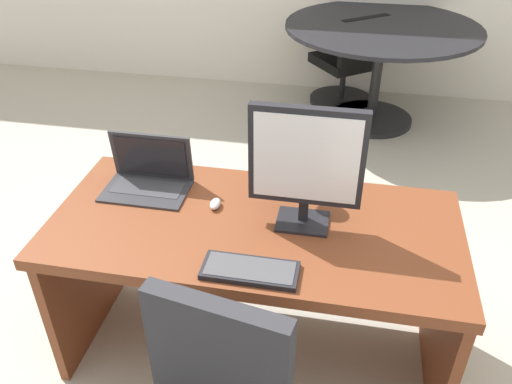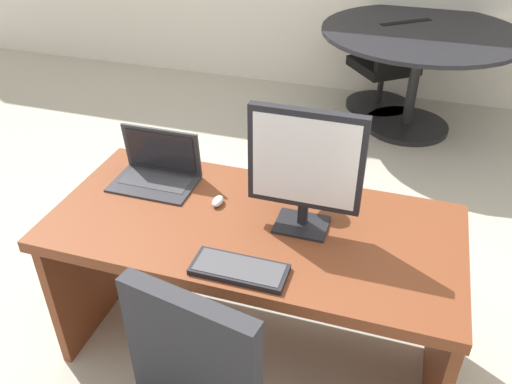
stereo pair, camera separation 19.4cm
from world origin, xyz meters
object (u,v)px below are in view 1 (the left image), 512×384
monitor (306,162)px  keyboard (250,270)px  desk_lamp (285,135)px  mouse (215,204)px  meeting_chair_near (348,69)px  meeting_table (380,49)px  laptop (149,171)px  desk (256,254)px

monitor → keyboard: size_ratio=1.47×
desk_lamp → monitor: bearing=-63.8°
mouse → desk_lamp: (0.25, 0.18, 0.24)m
meeting_chair_near → monitor: bearing=-91.8°
monitor → meeting_chair_near: monitor is taller
meeting_table → meeting_chair_near: 0.47m
mouse → meeting_chair_near: bearing=80.7°
monitor → meeting_chair_near: 2.86m
monitor → laptop: monitor is taller
keyboard → meeting_table: (0.47, 2.80, -0.13)m
desk_lamp → mouse: bearing=-143.4°
mouse → desk: bearing=-10.9°
desk → mouse: (-0.17, 0.03, 0.21)m
meeting_table → monitor: bearing=-97.4°
desk → meeting_table: size_ratio=1.08×
monitor → laptop: bearing=167.5°
laptop → keyboard: bearing=-41.2°
desk_lamp → meeting_chair_near: (0.20, 2.56, -0.66)m
monitor → meeting_chair_near: (0.09, 2.78, -0.68)m
desk_lamp → meeting_chair_near: desk_lamp is taller
keyboard → meeting_table: bearing=80.6°
desk → meeting_chair_near: bearing=84.4°
keyboard → mouse: (-0.21, 0.35, 0.01)m
laptop → keyboard: (0.53, -0.46, -0.06)m
monitor → meeting_table: size_ratio=0.33×
meeting_table → keyboard: bearing=-99.4°
desk → monitor: monitor is taller
mouse → meeting_table: bearing=74.5°
monitor → mouse: bearing=173.8°
laptop → mouse: 0.34m
monitor → desk_lamp: (-0.11, 0.22, -0.02)m
desk → keyboard: 0.38m
keyboard → mouse: mouse is taller
meeting_table → meeting_chair_near: (-0.23, 0.30, -0.29)m
keyboard → meeting_chair_near: 3.13m
meeting_table → desk: bearing=-101.5°
laptop → desk_lamp: 0.60m
desk_lamp → meeting_table: desk_lamp is taller
desk → laptop: size_ratio=4.51×
keyboard → monitor: bearing=65.4°
monitor → mouse: 0.44m
mouse → meeting_chair_near: (0.45, 2.74, -0.42)m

